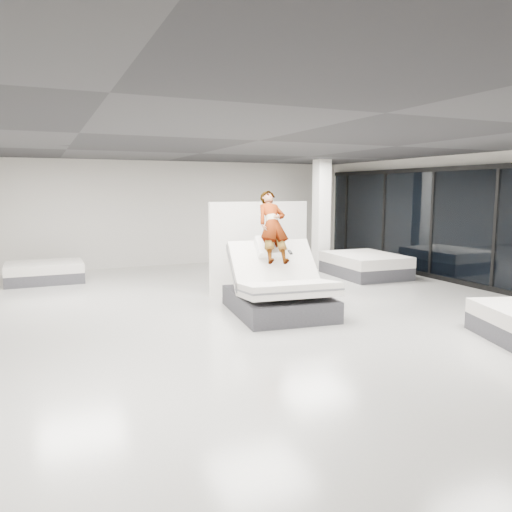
# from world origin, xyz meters

# --- Properties ---
(room) EXTENTS (14.00, 14.04, 3.20)m
(room) POSITION_xyz_m (0.00, 0.00, 1.60)
(room) COLOR #B6B5AC
(room) RESTS_ON ground
(hero_bed) EXTENTS (1.91, 2.38, 1.45)m
(hero_bed) POSITION_xyz_m (0.47, 0.13, 0.43)
(hero_bed) COLOR #3A3A3F
(hero_bed) RESTS_ON floor
(person) EXTENTS (0.75, 1.59, 1.23)m
(person) POSITION_xyz_m (0.51, 0.47, 1.35)
(person) COLOR slate
(person) RESTS_ON hero_bed
(remote) EXTENTS (0.07, 0.15, 0.08)m
(remote) POSITION_xyz_m (0.69, 0.10, 1.17)
(remote) COLOR black
(remote) RESTS_ON person
(divider_panel) EXTENTS (2.28, 0.27, 2.07)m
(divider_panel) POSITION_xyz_m (0.87, 1.96, 1.04)
(divider_panel) COLOR white
(divider_panel) RESTS_ON floor
(flat_bed_right_far) EXTENTS (1.75, 2.27, 0.60)m
(flat_bed_right_far) POSITION_xyz_m (4.43, 2.89, 0.30)
(flat_bed_right_far) COLOR #3A3A3F
(flat_bed_right_far) RESTS_ON floor
(flat_bed_left_far) EXTENTS (1.84, 1.38, 0.50)m
(flat_bed_left_far) POSITION_xyz_m (-3.57, 5.44, 0.25)
(flat_bed_left_far) COLOR #3A3A3F
(flat_bed_left_far) RESTS_ON floor
(column) EXTENTS (0.40, 0.40, 3.20)m
(column) POSITION_xyz_m (4.00, 4.50, 1.60)
(column) COLOR white
(column) RESTS_ON floor
(storefront_glazing) EXTENTS (0.12, 13.40, 2.92)m
(storefront_glazing) POSITION_xyz_m (5.90, 0.00, 1.45)
(storefront_glazing) COLOR #1D2631
(storefront_glazing) RESTS_ON floor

